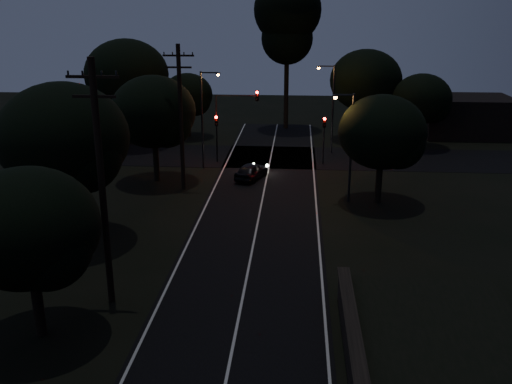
{
  "coord_description": "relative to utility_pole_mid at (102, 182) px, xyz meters",
  "views": [
    {
      "loc": [
        2.39,
        -7.89,
        12.9
      ],
      "look_at": [
        0.0,
        24.0,
        2.5
      ],
      "focal_mm": 40.0,
      "sensor_mm": 36.0,
      "label": 1
    }
  ],
  "objects": [
    {
      "name": "signal_mast",
      "position": [
        3.09,
        24.99,
        -1.4
      ],
      "size": [
        3.7,
        0.35,
        6.25
      ],
      "color": "black",
      "rests_on": "ground"
    },
    {
      "name": "tree_far_nw",
      "position": [
        -2.82,
        34.9,
        -1.51
      ],
      "size": [
        5.16,
        5.16,
        6.53
      ],
      "color": "black",
      "rests_on": "ground"
    },
    {
      "name": "streetlight_b",
      "position": [
        11.31,
        29.0,
        -1.1
      ],
      "size": [
        1.66,
        0.26,
        8.0
      ],
      "color": "black",
      "rests_on": "ground"
    },
    {
      "name": "signal_right",
      "position": [
        10.6,
        24.99,
        -2.9
      ],
      "size": [
        0.28,
        0.35,
        4.1
      ],
      "color": "black",
      "rests_on": "ground"
    },
    {
      "name": "tree_far_w",
      "position": [
        -7.72,
        30.84,
        0.85
      ],
      "size": [
        7.95,
        7.95,
        10.13
      ],
      "color": "black",
      "rests_on": "ground"
    },
    {
      "name": "streetlight_a",
      "position": [
        0.69,
        23.0,
        -1.1
      ],
      "size": [
        1.66,
        0.26,
        8.0
      ],
      "color": "black",
      "rests_on": "ground"
    },
    {
      "name": "tree_right_a",
      "position": [
        14.21,
        14.88,
        -0.9
      ],
      "size": [
        5.87,
        5.87,
        7.46
      ],
      "color": "black",
      "rests_on": "ground"
    },
    {
      "name": "tree_left_d",
      "position": [
        -2.27,
        18.87,
        -0.47
      ],
      "size": [
        6.41,
        6.41,
        8.13
      ],
      "color": "black",
      "rests_on": "ground"
    },
    {
      "name": "road_surface",
      "position": [
        6.0,
        16.12,
        -5.73
      ],
      "size": [
        60.0,
        70.0,
        0.03
      ],
      "color": "black",
      "rests_on": "ground"
    },
    {
      "name": "signal_left",
      "position": [
        1.4,
        24.99,
        -2.9
      ],
      "size": [
        0.28,
        0.35,
        4.1
      ],
      "color": "black",
      "rests_on": "ground"
    },
    {
      "name": "utility_pole_mid",
      "position": [
        0.0,
        0.0,
        0.0
      ],
      "size": [
        2.2,
        0.3,
        11.0
      ],
      "color": "black",
      "rests_on": "ground"
    },
    {
      "name": "tree_left_c",
      "position": [
        -4.24,
        6.85,
        0.15
      ],
      "size": [
        7.21,
        7.21,
        9.11
      ],
      "color": "black",
      "rests_on": "ground"
    },
    {
      "name": "tree_left_b",
      "position": [
        -1.8,
        -3.11,
        -1.12
      ],
      "size": [
        5.61,
        5.61,
        7.13
      ],
      "color": "black",
      "rests_on": "ground"
    },
    {
      "name": "tree_far_ne",
      "position": [
        15.25,
        34.86,
        0.1
      ],
      "size": [
        7.13,
        7.13,
        9.01
      ],
      "color": "black",
      "rests_on": "ground"
    },
    {
      "name": "car",
      "position": [
        4.81,
        19.97,
        -5.08
      ],
      "size": [
        2.72,
        4.17,
        1.32
      ],
      "primitive_type": "imported",
      "rotation": [
        0.0,
        0.0,
        2.81
      ],
      "color": "black",
      "rests_on": "ground"
    },
    {
      "name": "building_right",
      "position": [
        26.0,
        38.0,
        -3.74
      ],
      "size": [
        9.0,
        7.0,
        4.0
      ],
      "primitive_type": "cube",
      "color": "black",
      "rests_on": "ground"
    },
    {
      "name": "streetlight_c",
      "position": [
        11.83,
        15.0,
        -1.39
      ],
      "size": [
        1.46,
        0.26,
        7.5
      ],
      "color": "black",
      "rests_on": "ground"
    },
    {
      "name": "utility_pole_far",
      "position": [
        0.0,
        17.0,
        -0.25
      ],
      "size": [
        2.2,
        0.3,
        10.5
      ],
      "color": "black",
      "rests_on": "ground"
    },
    {
      "name": "building_left",
      "position": [
        -14.0,
        37.0,
        -3.54
      ],
      "size": [
        10.0,
        8.0,
        4.4
      ],
      "primitive_type": "cube",
      "color": "black",
      "rests_on": "ground"
    },
    {
      "name": "tree_far_e",
      "position": [
        20.2,
        31.89,
        -1.2
      ],
      "size": [
        5.52,
        5.52,
        7.01
      ],
      "color": "black",
      "rests_on": "ground"
    },
    {
      "name": "tall_pine",
      "position": [
        7.0,
        40.0,
        5.93
      ],
      "size": [
        7.12,
        7.12,
        16.18
      ],
      "color": "black",
      "rests_on": "ground"
    }
  ]
}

